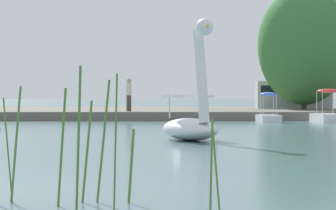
# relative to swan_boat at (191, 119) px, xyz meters

# --- Properties ---
(shore_bank_far) EXTENTS (132.79, 19.90, 0.46)m
(shore_bank_far) POSITION_rel_swan_boat_xyz_m (-3.51, 25.60, -0.38)
(shore_bank_far) COLOR #6B665B
(shore_bank_far) RESTS_ON ground_plane
(swan_boat) EXTENTS (2.13, 2.86, 3.36)m
(swan_boat) POSITION_rel_swan_boat_xyz_m (0.00, 0.00, 0.00)
(swan_boat) COLOR white
(swan_boat) RESTS_ON ground_plane
(pedal_boat_blue) EXTENTS (1.06, 1.87, 1.47)m
(pedal_boat_blue) POSITION_rel_swan_boat_xyz_m (4.47, 14.36, -0.21)
(pedal_boat_blue) COLOR white
(pedal_boat_blue) RESTS_ON ground_plane
(pedal_boat_red) EXTENTS (1.34, 2.29, 1.62)m
(pedal_boat_red) POSITION_rel_swan_boat_xyz_m (7.26, 13.82, -0.17)
(pedal_boat_red) COLOR white
(pedal_boat_red) RESTS_ON ground_plane
(tree_willow_near_path) EXTENTS (7.64, 7.51, 7.52)m
(tree_willow_near_path) POSITION_rel_swan_boat_xyz_m (7.98, 22.70, 3.75)
(tree_willow_near_path) COLOR #4C3823
(tree_willow_near_path) RESTS_ON shore_bank_far
(person_on_path) EXTENTS (0.29, 0.29, 1.77)m
(person_on_path) POSITION_rel_swan_boat_xyz_m (-2.52, 17.27, 0.81)
(person_on_path) COLOR #47382D
(person_on_path) RESTS_ON shore_bank_far
(parked_van) EXTENTS (4.89, 2.02, 1.79)m
(parked_van) POSITION_rel_swan_boat_xyz_m (7.93, 25.83, 0.83)
(parked_van) COLOR silver
(parked_van) RESTS_ON shore_bank_far
(reed_clump_foreground) EXTENTS (2.66, 1.04, 1.57)m
(reed_clump_foreground) POSITION_rel_swan_boat_xyz_m (-1.96, -11.75, 0.03)
(reed_clump_foreground) COLOR #4C7F33
(reed_clump_foreground) RESTS_ON ground_plane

